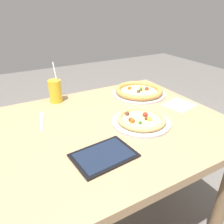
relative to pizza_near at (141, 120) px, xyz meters
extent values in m
plane|color=#66605B|center=(-0.16, 0.08, -0.77)|extent=(8.00, 8.00, 0.00)
cube|color=tan|center=(-0.16, 0.08, -0.04)|extent=(1.22, 0.94, 0.04)
cylinder|color=#826748|center=(-0.69, 0.47, -0.41)|extent=(0.07, 0.07, 0.71)
cylinder|color=#826748|center=(0.37, 0.47, -0.41)|extent=(0.07, 0.07, 0.71)
cylinder|color=#B7B7BC|center=(0.00, 0.00, -0.01)|extent=(0.30, 0.30, 0.01)
cylinder|color=#E5CC7F|center=(0.00, 0.00, 0.00)|extent=(0.20, 0.20, 0.01)
torus|color=tan|center=(0.00, 0.00, 0.01)|extent=(0.25, 0.25, 0.02)
sphere|color=#BF4C19|center=(-0.06, -0.01, 0.01)|extent=(0.02, 0.02, 0.02)
sphere|color=brown|center=(-0.06, 0.01, 0.01)|extent=(0.02, 0.02, 0.02)
sphere|color=#2D6623|center=(-0.03, -0.04, 0.01)|extent=(0.02, 0.02, 0.02)
sphere|color=gold|center=(0.03, -0.03, 0.01)|extent=(0.02, 0.02, 0.02)
sphere|color=brown|center=(0.02, -0.02, 0.01)|extent=(0.02, 0.02, 0.02)
sphere|color=maroon|center=(0.04, 0.02, 0.01)|extent=(0.03, 0.03, 0.03)
sphere|color=brown|center=(-0.04, 0.07, 0.01)|extent=(0.02, 0.02, 0.02)
cylinder|color=#B7B7BC|center=(0.21, 0.32, -0.01)|extent=(0.35, 0.35, 0.01)
cylinder|color=#EFD68C|center=(0.21, 0.32, 0.00)|extent=(0.24, 0.24, 0.01)
torus|color=#C68C47|center=(0.21, 0.32, 0.01)|extent=(0.31, 0.31, 0.03)
sphere|color=#2D6623|center=(0.23, 0.32, 0.01)|extent=(0.02, 0.02, 0.02)
sphere|color=gold|center=(0.20, 0.39, 0.01)|extent=(0.02, 0.02, 0.02)
sphere|color=gold|center=(0.26, 0.36, 0.01)|extent=(0.02, 0.02, 0.02)
sphere|color=brown|center=(0.20, 0.30, 0.01)|extent=(0.02, 0.02, 0.02)
sphere|color=maroon|center=(0.27, 0.31, 0.01)|extent=(0.03, 0.03, 0.03)
sphere|color=#BF4C19|center=(0.18, 0.38, 0.01)|extent=(0.02, 0.02, 0.02)
cylinder|color=gold|center=(-0.30, 0.47, 0.05)|extent=(0.08, 0.08, 0.14)
cylinder|color=white|center=(-0.29, 0.47, 0.16)|extent=(0.02, 0.02, 0.12)
cube|color=white|center=(0.33, 0.06, -0.02)|extent=(0.19, 0.18, 0.00)
cube|color=silver|center=(-0.44, 0.24, -0.02)|extent=(0.05, 0.16, 0.00)
cube|color=silver|center=(-0.42, 0.34, -0.02)|extent=(0.03, 0.05, 0.00)
cube|color=black|center=(-0.29, -0.15, -0.01)|extent=(0.26, 0.19, 0.01)
cube|color=#192338|center=(-0.29, -0.15, -0.01)|extent=(0.22, 0.16, 0.00)
camera|label=1|loc=(-0.59, -0.76, 0.52)|focal=34.57mm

